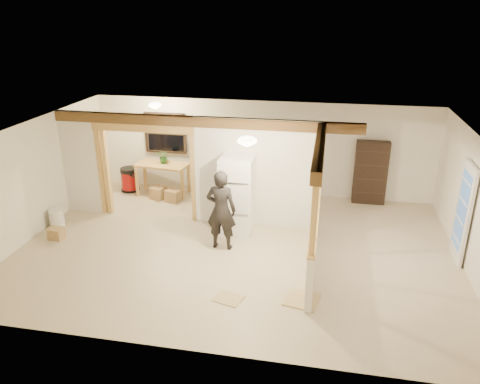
% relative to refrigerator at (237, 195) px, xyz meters
% --- Properties ---
extents(floor, '(9.00, 6.50, 0.01)m').
position_rel_refrigerator_xyz_m(floor, '(0.14, -0.79, -0.88)').
color(floor, '#BDAC8D').
rests_on(floor, ground).
extents(ceiling, '(9.00, 6.50, 0.01)m').
position_rel_refrigerator_xyz_m(ceiling, '(0.14, -0.79, 1.63)').
color(ceiling, white).
extents(wall_back, '(9.00, 0.01, 2.50)m').
position_rel_refrigerator_xyz_m(wall_back, '(0.14, 2.46, 0.38)').
color(wall_back, white).
rests_on(wall_back, floor).
extents(wall_front, '(9.00, 0.01, 2.50)m').
position_rel_refrigerator_xyz_m(wall_front, '(0.14, -4.04, 0.38)').
color(wall_front, white).
rests_on(wall_front, floor).
extents(wall_left, '(0.01, 6.50, 2.50)m').
position_rel_refrigerator_xyz_m(wall_left, '(-4.36, -0.79, 0.38)').
color(wall_left, white).
rests_on(wall_left, floor).
extents(wall_right, '(0.01, 6.50, 2.50)m').
position_rel_refrigerator_xyz_m(wall_right, '(4.64, -0.79, 0.38)').
color(wall_right, white).
rests_on(wall_right, floor).
extents(partition_left_stub, '(0.90, 0.12, 2.50)m').
position_rel_refrigerator_xyz_m(partition_left_stub, '(-3.91, 0.41, 0.38)').
color(partition_left_stub, silver).
rests_on(partition_left_stub, floor).
extents(partition_center, '(2.80, 0.12, 2.50)m').
position_rel_refrigerator_xyz_m(partition_center, '(0.34, 0.41, 0.38)').
color(partition_center, silver).
rests_on(partition_center, floor).
extents(doorway_frame, '(2.46, 0.14, 2.20)m').
position_rel_refrigerator_xyz_m(doorway_frame, '(-2.26, 0.41, 0.23)').
color(doorway_frame, tan).
rests_on(doorway_frame, floor).
extents(header_beam_back, '(7.00, 0.18, 0.22)m').
position_rel_refrigerator_xyz_m(header_beam_back, '(-0.86, 0.41, 1.51)').
color(header_beam_back, brown).
rests_on(header_beam_back, ceiling).
extents(header_beam_right, '(0.18, 3.30, 0.22)m').
position_rel_refrigerator_xyz_m(header_beam_right, '(1.74, -1.19, 1.51)').
color(header_beam_right, brown).
rests_on(header_beam_right, ceiling).
extents(pony_wall, '(0.12, 3.20, 1.00)m').
position_rel_refrigerator_xyz_m(pony_wall, '(1.74, -1.19, -0.37)').
color(pony_wall, silver).
rests_on(pony_wall, floor).
extents(stud_partition, '(0.14, 3.20, 1.32)m').
position_rel_refrigerator_xyz_m(stud_partition, '(1.74, -1.19, 0.79)').
color(stud_partition, tan).
rests_on(stud_partition, pony_wall).
extents(window_back, '(1.12, 0.10, 1.10)m').
position_rel_refrigerator_xyz_m(window_back, '(-2.46, 2.38, 0.68)').
color(window_back, black).
rests_on(window_back, wall_back).
extents(french_door, '(0.12, 0.86, 2.00)m').
position_rel_refrigerator_xyz_m(french_door, '(4.56, -0.39, 0.13)').
color(french_door, white).
rests_on(french_door, floor).
extents(ceiling_dome_main, '(0.36, 0.36, 0.16)m').
position_rel_refrigerator_xyz_m(ceiling_dome_main, '(0.44, -1.29, 1.61)').
color(ceiling_dome_main, '#FFEABF').
rests_on(ceiling_dome_main, ceiling).
extents(ceiling_dome_util, '(0.32, 0.32, 0.14)m').
position_rel_refrigerator_xyz_m(ceiling_dome_util, '(-2.36, 1.51, 1.61)').
color(ceiling_dome_util, '#FFEABF').
rests_on(ceiling_dome_util, ceiling).
extents(hanging_bulb, '(0.07, 0.07, 0.07)m').
position_rel_refrigerator_xyz_m(hanging_bulb, '(-1.86, 0.81, 1.31)').
color(hanging_bulb, '#FFD88C').
rests_on(hanging_bulb, ceiling).
extents(refrigerator, '(0.72, 0.70, 1.74)m').
position_rel_refrigerator_xyz_m(refrigerator, '(0.00, 0.00, 0.00)').
color(refrigerator, white).
rests_on(refrigerator, floor).
extents(woman, '(0.64, 0.44, 1.71)m').
position_rel_refrigerator_xyz_m(woman, '(-0.17, -0.83, -0.02)').
color(woman, black).
rests_on(woman, floor).
extents(work_table, '(1.44, 0.85, 0.86)m').
position_rel_refrigerator_xyz_m(work_table, '(-2.39, 1.82, -0.44)').
color(work_table, tan).
rests_on(work_table, floor).
extents(potted_plant, '(0.41, 0.39, 0.36)m').
position_rel_refrigerator_xyz_m(potted_plant, '(-2.35, 1.86, 0.17)').
color(potted_plant, '#27582C').
rests_on(potted_plant, work_table).
extents(shop_vac, '(0.52, 0.52, 0.66)m').
position_rel_refrigerator_xyz_m(shop_vac, '(-3.38, 1.89, -0.54)').
color(shop_vac, maroon).
rests_on(shop_vac, floor).
extents(bookshelf, '(0.82, 0.27, 1.64)m').
position_rel_refrigerator_xyz_m(bookshelf, '(3.00, 2.25, -0.05)').
color(bookshelf, black).
rests_on(bookshelf, floor).
extents(bucket, '(0.38, 0.38, 0.42)m').
position_rel_refrigerator_xyz_m(bucket, '(-4.12, -0.57, -0.66)').
color(bucket, white).
rests_on(bucket, floor).
extents(box_util_a, '(0.43, 0.39, 0.31)m').
position_rel_refrigerator_xyz_m(box_util_a, '(-1.97, 1.38, -0.72)').
color(box_util_a, '#A78351').
rests_on(box_util_a, floor).
extents(box_util_b, '(0.45, 0.45, 0.32)m').
position_rel_refrigerator_xyz_m(box_util_b, '(-2.41, 1.48, -0.71)').
color(box_util_b, '#A78351').
rests_on(box_util_b, floor).
extents(box_front, '(0.33, 0.27, 0.25)m').
position_rel_refrigerator_xyz_m(box_front, '(-3.80, -1.14, -0.75)').
color(box_front, '#A78351').
rests_on(box_front, floor).
extents(floor_panel_near, '(0.67, 0.67, 0.02)m').
position_rel_refrigerator_xyz_m(floor_panel_near, '(1.63, -2.44, -0.86)').
color(floor_panel_near, tan).
rests_on(floor_panel_near, floor).
extents(floor_panel_far, '(0.56, 0.50, 0.02)m').
position_rel_refrigerator_xyz_m(floor_panel_far, '(0.37, -2.65, -0.86)').
color(floor_panel_far, tan).
rests_on(floor_panel_far, floor).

